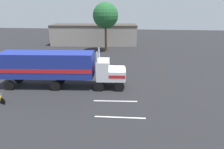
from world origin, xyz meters
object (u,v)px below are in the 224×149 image
(person_bystander, at_px, (68,72))
(semi_truck, at_px, (57,66))
(parked_car, at_px, (67,58))
(tree_left, at_px, (106,16))

(person_bystander, bearing_deg, semi_truck, -93.74)
(parked_car, bearing_deg, semi_truck, -76.51)
(semi_truck, distance_m, person_bystander, 3.28)
(semi_truck, xyz_separation_m, tree_left, (2.99, 19.31, 4.70))
(person_bystander, height_order, tree_left, tree_left)
(tree_left, bearing_deg, parked_car, -120.42)
(person_bystander, relative_size, tree_left, 0.17)
(parked_car, height_order, tree_left, tree_left)
(semi_truck, distance_m, parked_car, 10.52)
(semi_truck, bearing_deg, person_bystander, 86.26)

